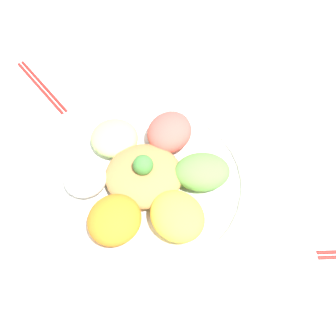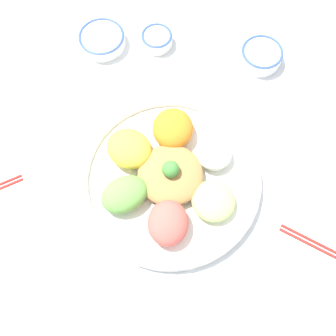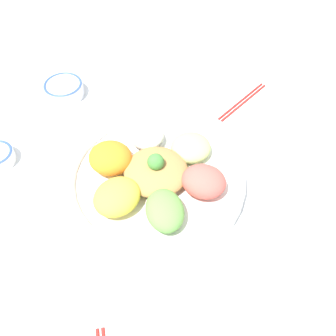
{
  "view_description": "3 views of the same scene",
  "coord_description": "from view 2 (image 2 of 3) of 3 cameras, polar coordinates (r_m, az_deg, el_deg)",
  "views": [
    {
      "loc": [
        -0.5,
        -0.1,
        0.77
      ],
      "look_at": [
        -0.02,
        -0.01,
        0.07
      ],
      "focal_mm": 50.0,
      "sensor_mm": 36.0,
      "label": 1
    },
    {
      "loc": [
        0.27,
        -0.03,
        0.85
      ],
      "look_at": [
        -0.03,
        0.03,
        0.08
      ],
      "focal_mm": 42.0,
      "sensor_mm": 36.0,
      "label": 2
    },
    {
      "loc": [
        0.02,
        -0.51,
        0.73
      ],
      "look_at": [
        0.0,
        0.01,
        0.09
      ],
      "focal_mm": 42.0,
      "sensor_mm": 36.0,
      "label": 3
    }
  ],
  "objects": [
    {
      "name": "chopsticks_pair_far",
      "position": [
        0.92,
        21.73,
        -10.84
      ],
      "size": [
        0.14,
        0.16,
        0.01
      ],
      "rotation": [
        0.0,
        0.0,
        4.0
      ],
      "color": "red",
      "rests_on": "ground_plane"
    },
    {
      "name": "serving_spoon_extra",
      "position": [
        1.03,
        -13.19,
        11.42
      ],
      "size": [
        0.13,
        0.06,
        0.01
      ],
      "rotation": [
        0.0,
        0.0,
        3.39
      ],
      "color": "white",
      "rests_on": "ground_plane"
    },
    {
      "name": "serving_spoon_main",
      "position": [
        0.97,
        17.39,
        2.16
      ],
      "size": [
        0.13,
        0.05,
        0.01
      ],
      "rotation": [
        0.0,
        0.0,
        3.29
      ],
      "color": "white",
      "rests_on": "ground_plane"
    },
    {
      "name": "salad_platter",
      "position": [
        0.87,
        0.13,
        -1.24
      ],
      "size": [
        0.41,
        0.41,
        0.1
      ],
      "color": "white",
      "rests_on": "ground_plane"
    },
    {
      "name": "ground_plane",
      "position": [
        0.89,
        -1.53,
        -3.84
      ],
      "size": [
        2.4,
        2.4,
        0.0
      ],
      "primitive_type": "plane",
      "color": "white"
    },
    {
      "name": "sauce_bowl_dark",
      "position": [
        1.07,
        13.38,
        15.6
      ],
      "size": [
        0.11,
        0.11,
        0.04
      ],
      "color": "white",
      "rests_on": "ground_plane"
    },
    {
      "name": "rice_bowl_blue",
      "position": [
        1.08,
        -1.63,
        18.23
      ],
      "size": [
        0.08,
        0.08,
        0.04
      ],
      "color": "white",
      "rests_on": "ground_plane"
    },
    {
      "name": "sauce_bowl_red",
      "position": [
        1.09,
        -9.55,
        17.92
      ],
      "size": [
        0.12,
        0.12,
        0.04
      ],
      "color": "white",
      "rests_on": "ground_plane"
    }
  ]
}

